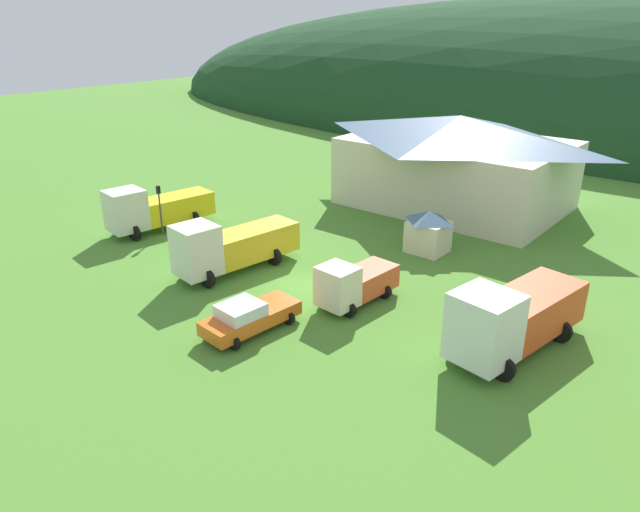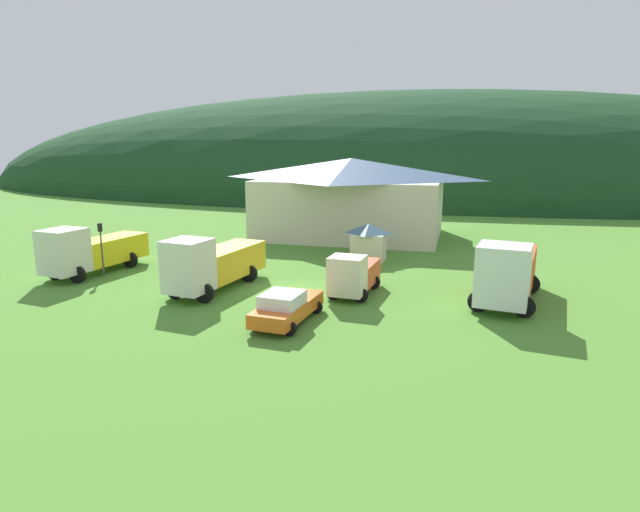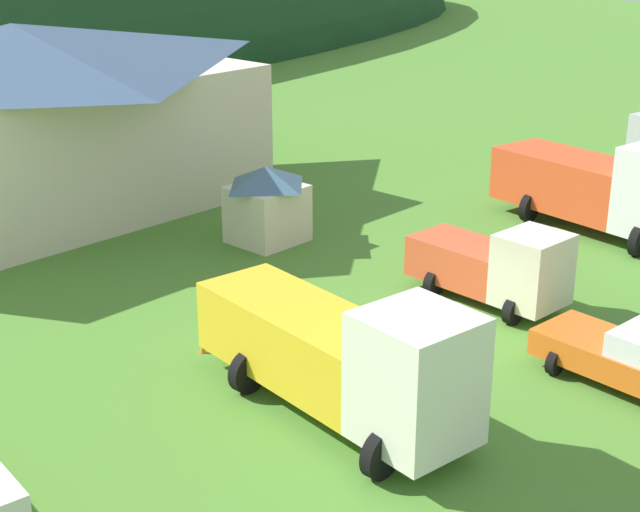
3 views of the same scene
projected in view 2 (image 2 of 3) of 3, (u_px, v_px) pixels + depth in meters
The scene contains 11 objects.
ground_plane at pixel (293, 290), 32.32m from camera, with size 200.00×200.00×0.00m, color #4C842D.
forested_hill_backdrop at pixel (407, 192), 94.83m from camera, with size 167.81×60.00×34.51m, color #193D1E.
depot_building at pixel (351, 196), 50.06m from camera, with size 17.71×12.64×7.28m.
play_shed_cream at pixel (369, 242), 39.91m from camera, with size 2.60×2.41×2.82m.
flatbed_truck_yellow at pixel (90, 250), 35.85m from camera, with size 3.71×8.02×3.38m.
heavy_rig_striped at pixel (212, 263), 31.92m from camera, with size 3.70×8.28×3.50m.
light_truck_cream at pixel (353, 274), 31.04m from camera, with size 2.64×5.15×2.56m.
heavy_rig_white at pixel (507, 271), 29.48m from camera, with size 4.16×8.40×3.67m.
service_pickup_orange at pixel (286, 307), 26.33m from camera, with size 2.71×5.27×1.66m.
traffic_light_west at pixel (101, 243), 35.26m from camera, with size 0.20×0.32×3.56m.
traffic_cone_near_pickup at pixel (247, 271), 37.17m from camera, with size 0.36×0.36×0.62m, color orange.
Camera 2 is at (9.59, -29.68, 8.83)m, focal length 30.00 mm.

